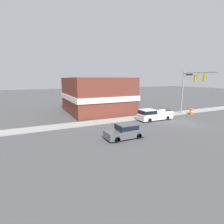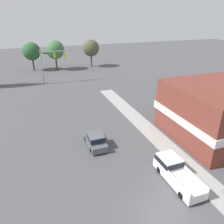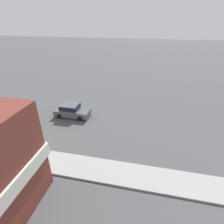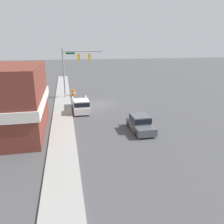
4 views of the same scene
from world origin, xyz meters
name	(u,v)px [view 4 (image 4 of 4)]	position (x,y,z in m)	size (l,w,h in m)	color
ground_plane	(102,104)	(0.00, 0.00, 0.00)	(200.00, 200.00, 0.00)	#4C4C4F
sidewalk_curb	(63,105)	(5.70, 0.00, 0.07)	(2.40, 60.00, 0.14)	#9E9E99
near_signal_assembly	(75,63)	(3.46, -4.92, 5.64)	(6.36, 0.49, 7.90)	gray
car_lead	(140,123)	(-2.08, 11.33, 0.84)	(1.86, 4.23, 1.62)	black
pickup_truck_parked	(81,105)	(3.32, 3.30, 0.89)	(1.97, 5.65, 1.80)	black
construction_barrel	(73,93)	(3.90, -5.98, 0.54)	(0.65, 0.65, 1.07)	orange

